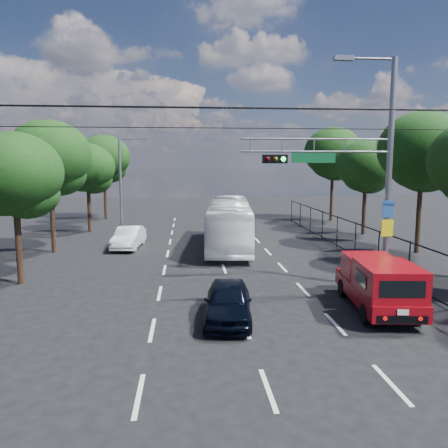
{
  "coord_description": "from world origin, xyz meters",
  "views": [
    {
      "loc": [
        -1.86,
        -9.48,
        5.26
      ],
      "look_at": [
        -0.33,
        8.26,
        2.8
      ],
      "focal_mm": 35.0,
      "sensor_mm": 36.0,
      "label": 1
    }
  ],
  "objects": [
    {
      "name": "white_bus",
      "position": [
        0.82,
        17.8,
        1.53
      ],
      "size": [
        3.59,
        11.19,
        3.06
      ],
      "primitive_type": "imported",
      "rotation": [
        0.0,
        0.0,
        -0.09
      ],
      "color": "white",
      "rests_on": "ground"
    },
    {
      "name": "tree_left_b",
      "position": [
        -9.18,
        10.02,
        4.58
      ],
      "size": [
        4.08,
        4.08,
        6.63
      ],
      "color": "black",
      "rests_on": "ground"
    },
    {
      "name": "tree_right_d",
      "position": [
        11.42,
        22.02,
        4.85
      ],
      "size": [
        4.32,
        4.32,
        7.02
      ],
      "color": "black",
      "rests_on": "ground"
    },
    {
      "name": "streetlight_left",
      "position": [
        -6.33,
        22.0,
        3.94
      ],
      "size": [
        2.09,
        0.22,
        7.08
      ],
      "color": "slate",
      "rests_on": "ground"
    },
    {
      "name": "ground",
      "position": [
        0.0,
        0.0,
        0.0
      ],
      "size": [
        120.0,
        120.0,
        0.0
      ],
      "primitive_type": "plane",
      "color": "black",
      "rests_on": "ground"
    },
    {
      "name": "navy_hatchback",
      "position": [
        -0.5,
        4.69,
        0.66
      ],
      "size": [
        1.96,
        4.01,
        1.32
      ],
      "primitive_type": "imported",
      "rotation": [
        0.0,
        0.0,
        -0.11
      ],
      "color": "black",
      "rests_on": "ground"
    },
    {
      "name": "tree_left_e",
      "position": [
        -9.58,
        33.02,
        5.53
      ],
      "size": [
        4.92,
        4.92,
        7.99
      ],
      "color": "black",
      "rests_on": "ground"
    },
    {
      "name": "red_pickup",
      "position": [
        4.99,
        5.26,
        1.02
      ],
      "size": [
        2.38,
        5.28,
        1.91
      ],
      "color": "black",
      "rests_on": "ground"
    },
    {
      "name": "utility_wires",
      "position": [
        0.0,
        8.83,
        7.23
      ],
      "size": [
        22.0,
        5.04,
        0.74
      ],
      "color": "black",
      "rests_on": "ground"
    },
    {
      "name": "tree_left_d",
      "position": [
        -9.38,
        25.02,
        4.72
      ],
      "size": [
        4.2,
        4.2,
        6.83
      ],
      "color": "black",
      "rests_on": "ground"
    },
    {
      "name": "tree_right_e",
      "position": [
        11.62,
        30.02,
        5.94
      ],
      "size": [
        5.28,
        5.28,
        8.58
      ],
      "color": "black",
      "rests_on": "ground"
    },
    {
      "name": "fence_right",
      "position": [
        7.6,
        12.17,
        1.03
      ],
      "size": [
        0.06,
        34.03,
        2.0
      ],
      "color": "black",
      "rests_on": "ground"
    },
    {
      "name": "white_van",
      "position": [
        -5.5,
        17.96,
        0.67
      ],
      "size": [
        1.83,
        4.19,
        1.34
      ],
      "primitive_type": "imported",
      "rotation": [
        0.0,
        0.0,
        -0.1
      ],
      "color": "silver",
      "rests_on": "ground"
    },
    {
      "name": "lane_markings",
      "position": [
        -0.0,
        14.0,
        0.01
      ],
      "size": [
        6.12,
        38.0,
        0.01
      ],
      "color": "beige",
      "rests_on": "ground"
    },
    {
      "name": "signal_mast",
      "position": [
        5.28,
        7.99,
        5.24
      ],
      "size": [
        6.43,
        0.39,
        9.5
      ],
      "color": "slate",
      "rests_on": "ground"
    },
    {
      "name": "tree_left_c",
      "position": [
        -9.78,
        17.02,
        5.4
      ],
      "size": [
        4.8,
        4.8,
        7.8
      ],
      "color": "black",
      "rests_on": "ground"
    },
    {
      "name": "tree_right_c",
      "position": [
        11.82,
        15.02,
        5.73
      ],
      "size": [
        5.1,
        5.1,
        8.29
      ],
      "color": "black",
      "rests_on": "ground"
    }
  ]
}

